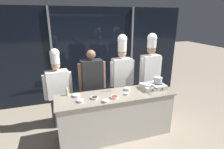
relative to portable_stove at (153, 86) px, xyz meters
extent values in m
plane|color=gray|center=(-0.88, -0.06, -0.99)|extent=(24.00, 24.00, 0.00)
cube|color=black|center=(-0.88, 1.90, 0.36)|extent=(5.53, 0.04, 2.70)
cube|color=gray|center=(-2.05, 1.85, 0.36)|extent=(0.05, 0.05, 2.70)
cube|color=gray|center=(0.30, 1.85, 0.36)|extent=(0.05, 0.05, 2.70)
cube|color=beige|center=(-0.88, -0.06, -0.54)|extent=(2.32, 0.65, 0.91)
cube|color=gray|center=(-0.88, -0.06, -0.07)|extent=(2.39, 0.69, 0.03)
cube|color=silver|center=(0.00, 0.00, 0.00)|extent=(0.50, 0.37, 0.10)
cylinder|color=black|center=(-0.12, 0.00, 0.05)|extent=(0.20, 0.20, 0.01)
cylinder|color=black|center=(-0.12, -0.19, 0.00)|extent=(0.03, 0.01, 0.03)
cylinder|color=black|center=(0.12, 0.00, 0.05)|extent=(0.20, 0.20, 0.01)
cylinder|color=black|center=(0.12, -0.19, 0.00)|extent=(0.03, 0.01, 0.03)
cylinder|color=#ADAFB5|center=(-0.12, 0.00, 0.06)|extent=(0.27, 0.27, 0.01)
cone|color=#ADAFB5|center=(-0.12, 0.00, 0.08)|extent=(0.29, 0.29, 0.04)
cylinder|color=black|center=(-0.12, -0.24, 0.08)|extent=(0.02, 0.22, 0.02)
cylinder|color=#B7BABF|center=(0.12, 0.00, 0.12)|extent=(0.17, 0.17, 0.14)
torus|color=#B7BABF|center=(0.12, 0.00, 0.19)|extent=(0.18, 0.18, 0.01)
torus|color=#B7BABF|center=(0.02, 0.00, 0.17)|extent=(0.01, 0.05, 0.05)
torus|color=#B7BABF|center=(0.21, 0.00, 0.17)|extent=(0.01, 0.05, 0.05)
cylinder|color=beige|center=(-1.81, 0.21, 0.02)|extent=(0.05, 0.05, 0.14)
cone|color=white|center=(-1.81, 0.21, 0.11)|extent=(0.04, 0.04, 0.04)
cylinder|color=white|center=(-1.65, 0.10, -0.03)|extent=(0.15, 0.15, 0.04)
torus|color=white|center=(-1.65, 0.10, -0.01)|extent=(0.15, 0.15, 0.01)
cylinder|color=silver|center=(-1.65, 0.10, -0.02)|extent=(0.12, 0.12, 0.02)
cylinder|color=white|center=(-1.16, -0.31, -0.03)|extent=(0.12, 0.12, 0.04)
torus|color=white|center=(-1.16, -0.31, -0.01)|extent=(0.12, 0.12, 0.01)
cylinder|color=silver|center=(-1.16, -0.31, -0.02)|extent=(0.10, 0.10, 0.02)
cylinder|color=white|center=(-0.57, 0.08, -0.02)|extent=(0.13, 0.13, 0.05)
torus|color=white|center=(-0.57, 0.08, 0.00)|extent=(0.13, 0.13, 0.01)
cylinder|color=beige|center=(-0.57, 0.08, -0.01)|extent=(0.10, 0.10, 0.03)
cylinder|color=white|center=(-1.60, -0.16, -0.03)|extent=(0.13, 0.13, 0.04)
torus|color=white|center=(-1.60, -0.16, -0.01)|extent=(0.13, 0.13, 0.01)
cylinder|color=beige|center=(-1.60, -0.16, -0.02)|extent=(0.10, 0.10, 0.02)
cylinder|color=white|center=(-1.32, -0.11, -0.03)|extent=(0.14, 0.14, 0.03)
torus|color=white|center=(-1.32, -0.11, -0.02)|extent=(0.14, 0.14, 0.01)
cylinder|color=#382319|center=(-1.32, -0.11, -0.02)|extent=(0.12, 0.12, 0.02)
cylinder|color=white|center=(-0.68, -0.13, -0.03)|extent=(0.09, 0.09, 0.04)
torus|color=white|center=(-0.68, -0.13, -0.01)|extent=(0.09, 0.09, 0.01)
cylinder|color=silver|center=(-0.68, -0.13, -0.02)|extent=(0.07, 0.07, 0.02)
cylinder|color=white|center=(-0.95, -0.19, -0.03)|extent=(0.15, 0.15, 0.03)
torus|color=white|center=(-0.95, -0.19, -0.02)|extent=(0.16, 0.16, 0.01)
cylinder|color=red|center=(-0.95, -0.19, -0.03)|extent=(0.13, 0.13, 0.02)
cube|color=olive|center=(-1.04, 0.15, -0.05)|extent=(0.18, 0.02, 0.01)
ellipsoid|color=olive|center=(-0.92, 0.16, -0.04)|extent=(0.09, 0.06, 0.02)
cylinder|color=#4C4C51|center=(-1.85, 0.64, -0.62)|extent=(0.12, 0.12, 0.74)
cylinder|color=#4C4C51|center=(-2.11, 0.60, -0.62)|extent=(0.12, 0.12, 0.74)
cube|color=white|center=(-1.98, 0.62, 0.05)|extent=(0.50, 0.31, 0.60)
cylinder|color=white|center=(-1.72, 0.62, 0.03)|extent=(0.09, 0.09, 0.55)
cylinder|color=white|center=(-2.23, 0.54, 0.03)|extent=(0.09, 0.09, 0.55)
sphere|color=tan|center=(-1.98, 0.62, 0.46)|extent=(0.18, 0.18, 0.18)
cylinder|color=white|center=(-1.98, 0.62, 0.62)|extent=(0.19, 0.19, 0.22)
sphere|color=white|center=(-1.98, 0.62, 0.73)|extent=(0.20, 0.20, 0.20)
cylinder|color=#232326|center=(-1.10, 0.60, -0.57)|extent=(0.12, 0.12, 0.85)
cylinder|color=#232326|center=(-1.36, 0.59, -0.57)|extent=(0.12, 0.12, 0.85)
cube|color=#232326|center=(-1.23, 0.59, 0.20)|extent=(0.49, 0.27, 0.68)
cylinder|color=brown|center=(-0.96, 0.57, 0.18)|extent=(0.09, 0.09, 0.63)
cylinder|color=brown|center=(-1.49, 0.54, 0.18)|extent=(0.09, 0.09, 0.63)
sphere|color=brown|center=(-1.23, 0.59, 0.66)|extent=(0.20, 0.20, 0.20)
cylinder|color=#2D3856|center=(-0.35, 0.68, -0.58)|extent=(0.12, 0.12, 0.83)
cylinder|color=#2D3856|center=(-0.60, 0.67, -0.58)|extent=(0.12, 0.12, 0.83)
cube|color=white|center=(-0.48, 0.67, 0.17)|extent=(0.47, 0.25, 0.67)
cylinder|color=white|center=(-0.21, 0.64, 0.15)|extent=(0.09, 0.09, 0.61)
cylinder|color=white|center=(-0.74, 0.63, 0.15)|extent=(0.09, 0.09, 0.61)
sphere|color=tan|center=(-0.48, 0.67, 0.62)|extent=(0.20, 0.20, 0.20)
cylinder|color=white|center=(-0.48, 0.67, 0.82)|extent=(0.21, 0.21, 0.28)
sphere|color=white|center=(-0.48, 0.67, 0.96)|extent=(0.22, 0.22, 0.22)
cylinder|color=#2D3856|center=(0.37, 0.59, -0.56)|extent=(0.12, 0.12, 0.85)
cylinder|color=#2D3856|center=(0.12, 0.57, -0.56)|extent=(0.12, 0.12, 0.85)
cube|color=white|center=(0.24, 0.58, 0.21)|extent=(0.47, 0.27, 0.69)
cylinder|color=white|center=(0.50, 0.57, 0.19)|extent=(0.09, 0.09, 0.64)
cylinder|color=white|center=(-0.01, 0.52, 0.19)|extent=(0.09, 0.09, 0.64)
sphere|color=#A87A5B|center=(0.24, 0.58, 0.68)|extent=(0.20, 0.20, 0.20)
cylinder|color=white|center=(0.24, 0.58, 0.85)|extent=(0.21, 0.21, 0.23)
sphere|color=white|center=(0.24, 0.58, 0.97)|extent=(0.23, 0.23, 0.23)
camera|label=1|loc=(-1.93, -3.10, 1.45)|focal=28.00mm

